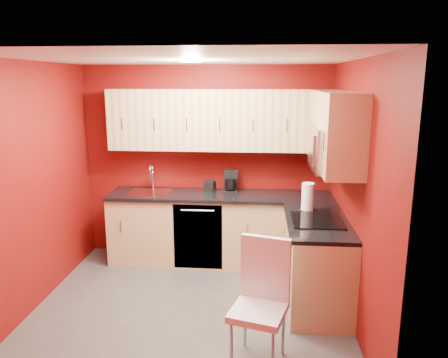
# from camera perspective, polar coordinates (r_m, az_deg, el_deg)

# --- Properties ---
(floor) EXTENTS (3.20, 3.20, 0.00)m
(floor) POSITION_cam_1_polar(r_m,az_deg,el_deg) (4.75, -4.36, -16.33)
(floor) COLOR #474542
(floor) RESTS_ON ground
(ceiling) EXTENTS (3.20, 3.20, 0.00)m
(ceiling) POSITION_cam_1_polar(r_m,az_deg,el_deg) (4.15, -4.96, 15.42)
(ceiling) COLOR white
(ceiling) RESTS_ON wall_back
(wall_back) EXTENTS (3.20, 0.00, 3.20)m
(wall_back) POSITION_cam_1_polar(r_m,az_deg,el_deg) (5.73, -2.22, 2.15)
(wall_back) COLOR #680D09
(wall_back) RESTS_ON floor
(wall_front) EXTENTS (3.20, 0.00, 3.20)m
(wall_front) POSITION_cam_1_polar(r_m,az_deg,el_deg) (2.88, -9.51, -8.87)
(wall_front) COLOR #680D09
(wall_front) RESTS_ON floor
(wall_left) EXTENTS (0.00, 3.00, 3.00)m
(wall_left) POSITION_cam_1_polar(r_m,az_deg,el_deg) (4.81, -23.82, -1.02)
(wall_left) COLOR #680D09
(wall_left) RESTS_ON floor
(wall_right) EXTENTS (0.00, 3.00, 3.00)m
(wall_right) POSITION_cam_1_polar(r_m,az_deg,el_deg) (4.32, 16.80, -1.91)
(wall_right) COLOR #680D09
(wall_right) RESTS_ON floor
(base_cabinets_back) EXTENTS (2.80, 0.60, 0.87)m
(base_cabinets_back) POSITION_cam_1_polar(r_m,az_deg,el_deg) (5.63, -0.48, -6.62)
(base_cabinets_back) COLOR tan
(base_cabinets_back) RESTS_ON floor
(base_cabinets_right) EXTENTS (0.60, 1.30, 0.87)m
(base_cabinets_right) POSITION_cam_1_polar(r_m,az_deg,el_deg) (4.77, 11.95, -10.62)
(base_cabinets_right) COLOR tan
(base_cabinets_right) RESTS_ON floor
(countertop_back) EXTENTS (2.80, 0.63, 0.04)m
(countertop_back) POSITION_cam_1_polar(r_m,az_deg,el_deg) (5.48, -0.50, -2.18)
(countertop_back) COLOR black
(countertop_back) RESTS_ON base_cabinets_back
(countertop_right) EXTENTS (0.63, 1.27, 0.04)m
(countertop_right) POSITION_cam_1_polar(r_m,az_deg,el_deg) (4.59, 12.05, -5.47)
(countertop_right) COLOR black
(countertop_right) RESTS_ON base_cabinets_right
(upper_cabinets_back) EXTENTS (2.80, 0.35, 0.75)m
(upper_cabinets_back) POSITION_cam_1_polar(r_m,az_deg,el_deg) (5.46, -0.39, 7.72)
(upper_cabinets_back) COLOR #E3B480
(upper_cabinets_back) RESTS_ON wall_back
(upper_cabinets_right) EXTENTS (0.35, 1.55, 0.75)m
(upper_cabinets_right) POSITION_cam_1_polar(r_m,az_deg,el_deg) (4.61, 14.05, 7.20)
(upper_cabinets_right) COLOR #E3B480
(upper_cabinets_right) RESTS_ON wall_right
(microwave) EXTENTS (0.42, 0.76, 0.42)m
(microwave) POSITION_cam_1_polar(r_m,az_deg,el_deg) (4.40, 13.98, 3.96)
(microwave) COLOR silver
(microwave) RESTS_ON upper_cabinets_right
(cooktop) EXTENTS (0.50, 0.55, 0.01)m
(cooktop) POSITION_cam_1_polar(r_m,az_deg,el_deg) (4.55, 12.06, -5.31)
(cooktop) COLOR black
(cooktop) RESTS_ON countertop_right
(sink) EXTENTS (0.52, 0.42, 0.35)m
(sink) POSITION_cam_1_polar(r_m,az_deg,el_deg) (5.64, -9.63, -1.38)
(sink) COLOR silver
(sink) RESTS_ON countertop_back
(dishwasher_front) EXTENTS (0.60, 0.02, 0.82)m
(dishwasher_front) POSITION_cam_1_polar(r_m,az_deg,el_deg) (5.39, -3.44, -7.56)
(dishwasher_front) COLOR black
(dishwasher_front) RESTS_ON base_cabinets_back
(downlight) EXTENTS (0.20, 0.20, 0.01)m
(downlight) POSITION_cam_1_polar(r_m,az_deg,el_deg) (4.45, -4.28, 15.06)
(downlight) COLOR white
(downlight) RESTS_ON ceiling
(coffee_maker) EXTENTS (0.18, 0.24, 0.28)m
(coffee_maker) POSITION_cam_1_polar(r_m,az_deg,el_deg) (5.53, 0.88, -0.34)
(coffee_maker) COLOR black
(coffee_maker) RESTS_ON countertop_back
(napkin_holder) EXTENTS (0.15, 0.15, 0.14)m
(napkin_holder) POSITION_cam_1_polar(r_m,az_deg,el_deg) (5.60, -1.86, -0.94)
(napkin_holder) COLOR black
(napkin_holder) RESTS_ON countertop_back
(paper_towel) EXTENTS (0.19, 0.19, 0.31)m
(paper_towel) POSITION_cam_1_polar(r_m,az_deg,el_deg) (4.84, 10.88, -2.33)
(paper_towel) COLOR white
(paper_towel) RESTS_ON countertop_right
(dining_chair) EXTENTS (0.53, 0.54, 1.04)m
(dining_chair) POSITION_cam_1_polar(r_m,az_deg,el_deg) (3.70, 4.54, -16.08)
(dining_chair) COLOR white
(dining_chair) RESTS_ON floor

